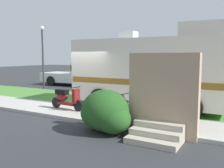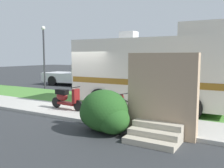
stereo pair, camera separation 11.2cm
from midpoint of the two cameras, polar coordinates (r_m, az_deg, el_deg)
ground_plane at (r=11.37m, az=-6.51°, el=-5.27°), size 80.00×80.00×0.00m
sidewalk at (r=10.45m, az=-10.47°, el=-6.06°), size 24.00×2.00×0.12m
grass_strip at (r=12.58m, az=-2.42°, el=-3.91°), size 24.00×3.40×0.08m
motorhome_rv at (r=10.91m, az=9.33°, el=3.14°), size 6.66×2.70×3.54m
scooter at (r=10.39m, az=-10.35°, el=-3.22°), size 1.70×0.50×0.97m
bicycle at (r=8.89m, az=0.78°, el=-5.22°), size 1.68×0.56×0.90m
pickup_truck_near at (r=19.19m, az=-6.59°, el=2.32°), size 5.45×2.50×1.72m
pickup_truck_far at (r=18.74m, az=24.62°, el=1.82°), size 5.78×2.41×1.82m
porch_steps at (r=7.12m, az=11.50°, el=-4.53°), size 2.00×1.26×2.40m
bush_by_porch at (r=7.52m, az=-1.45°, el=-6.66°), size 1.80×1.35×1.27m
bottle_green at (r=8.44m, az=15.86°, el=-8.14°), size 0.06×0.06×0.23m
bottle_spare at (r=8.70m, az=6.22°, el=-7.30°), size 0.06×0.06×0.29m
street_lamp_post at (r=17.81m, az=-15.27°, el=7.31°), size 0.28×0.28×4.34m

